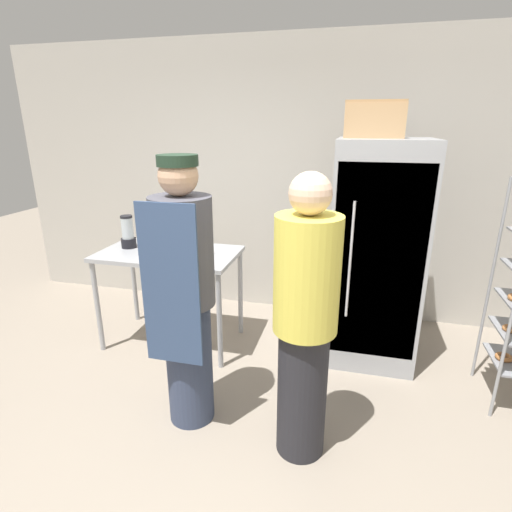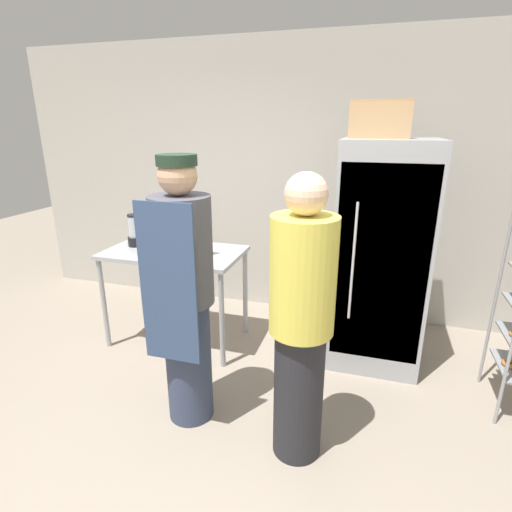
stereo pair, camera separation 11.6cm
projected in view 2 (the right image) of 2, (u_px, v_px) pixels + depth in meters
The scene contains 9 objects.
ground_plane at pixel (224, 480), 2.30m from camera, with size 14.00×14.00×0.00m, color gray.
back_wall at pixel (306, 182), 4.07m from camera, with size 6.40×0.12×2.76m, color #B7B2A8.
refrigerator at pixel (380, 256), 3.24m from camera, with size 0.72×0.72×1.84m.
prep_counter at pixel (174, 261), 3.56m from camera, with size 1.21×0.69×0.88m.
donut_box at pixel (191, 252), 3.33m from camera, with size 0.27×0.24×0.28m.
blender_pitcher at pixel (135, 232), 3.64m from camera, with size 0.13×0.13×0.30m.
cardboard_storage_box at pixel (380, 120), 2.97m from camera, with size 0.45×0.26×0.27m.
person_baker at pixel (184, 293), 2.53m from camera, with size 0.38×0.40×1.78m.
person_customer at pixel (301, 323), 2.24m from camera, with size 0.37×0.37×1.72m.
Camera 2 is at (0.69, -1.65, 1.94)m, focal length 28.00 mm.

